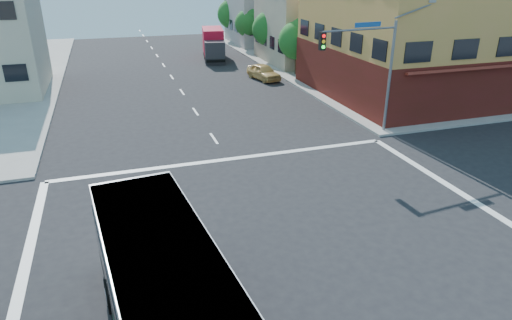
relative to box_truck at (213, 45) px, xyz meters
name	(u,v)px	position (x,y,z in m)	size (l,w,h in m)	color
ground	(292,253)	(-6.00, -38.69, -1.63)	(120.00, 120.00, 0.00)	black
sidewalk_ne	(444,50)	(29.00, -3.69, -1.55)	(50.00, 50.00, 0.15)	gray
corner_building_ne	(438,21)	(13.99, -20.21, 4.26)	(18.10, 15.44, 14.00)	#CC8C49
building_east_near	(320,20)	(10.98, -4.71, 2.88)	(12.06, 10.06, 9.00)	tan
building_east_far	(276,5)	(10.98, 9.29, 3.38)	(12.06, 10.06, 10.00)	#989793
signal_mast_ne	(369,57)	(3.08, -28.07, 3.35)	(7.91, 1.13, 8.07)	slate
street_tree_a	(298,38)	(5.90, -10.77, 1.96)	(3.60, 3.60, 5.53)	#392414
street_tree_b	(270,27)	(5.90, -2.77, 2.13)	(3.80, 3.80, 5.79)	#392414
street_tree_c	(249,21)	(5.90, 5.24, 1.83)	(3.40, 3.40, 5.29)	#392414
street_tree_d	(232,12)	(5.90, 13.23, 2.25)	(4.00, 4.00, 6.03)	#392414
box_truck	(213,45)	(0.00, 0.00, 0.00)	(3.39, 7.71, 3.35)	#29292E
parked_car	(264,72)	(2.17, -11.44, -0.90)	(1.70, 4.24, 1.44)	tan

